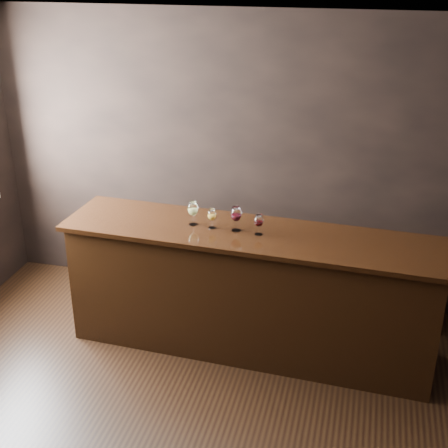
% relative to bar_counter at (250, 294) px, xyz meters
% --- Properties ---
extents(ground, '(5.00, 5.00, 0.00)m').
position_rel_bar_counter_xyz_m(ground, '(-0.27, -1.26, -0.54)').
color(ground, black).
rests_on(ground, ground).
extents(room_shell, '(5.02, 4.52, 2.81)m').
position_rel_bar_counter_xyz_m(room_shell, '(-0.50, -1.14, 1.27)').
color(room_shell, black).
rests_on(room_shell, ground).
extents(bar_counter, '(3.13, 0.84, 1.09)m').
position_rel_bar_counter_xyz_m(bar_counter, '(0.00, 0.00, 0.00)').
color(bar_counter, black).
rests_on(bar_counter, ground).
extents(bar_top, '(3.24, 0.91, 0.04)m').
position_rel_bar_counter_xyz_m(bar_top, '(0.00, 0.00, 0.56)').
color(bar_top, black).
rests_on(bar_top, bar_counter).
extents(back_bar_shelf, '(2.20, 0.40, 0.79)m').
position_rel_bar_counter_xyz_m(back_bar_shelf, '(0.42, 0.77, -0.15)').
color(back_bar_shelf, black).
rests_on(back_bar_shelf, ground).
extents(glass_white, '(0.09, 0.09, 0.21)m').
position_rel_bar_counter_xyz_m(glass_white, '(-0.51, 0.04, 0.72)').
color(glass_white, white).
rests_on(glass_white, bar_top).
extents(glass_amber, '(0.07, 0.07, 0.17)m').
position_rel_bar_counter_xyz_m(glass_amber, '(-0.34, 0.01, 0.70)').
color(glass_amber, white).
rests_on(glass_amber, bar_top).
extents(glass_red_a, '(0.09, 0.09, 0.22)m').
position_rel_bar_counter_xyz_m(glass_red_a, '(-0.13, 0.00, 0.73)').
color(glass_red_a, white).
rests_on(glass_red_a, bar_top).
extents(glass_red_b, '(0.08, 0.08, 0.18)m').
position_rel_bar_counter_xyz_m(glass_red_b, '(0.07, -0.03, 0.70)').
color(glass_red_b, white).
rests_on(glass_red_b, bar_top).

